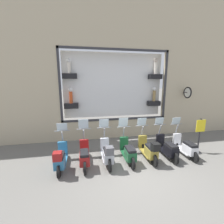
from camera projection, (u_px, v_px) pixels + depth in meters
The scene contains 10 objects.
ground_plane at pixel (135, 171), 5.55m from camera, with size 120.00×120.00×0.00m, color #66635E.
building_facade at pixel (115, 63), 8.16m from camera, with size 1.26×36.00×8.27m.
scooter_white_0 at pixel (186, 147), 6.62m from camera, with size 1.79×0.61×1.55m.
scooter_black_1 at pixel (167, 148), 6.46m from camera, with size 1.80×0.60×1.59m.
scooter_olive_2 at pixel (149, 149), 6.23m from camera, with size 1.80×0.60×1.62m.
scooter_green_3 at pixel (128, 152), 6.13m from camera, with size 1.80×0.61×1.66m.
scooter_silver_4 at pixel (107, 153), 5.90m from camera, with size 1.80×0.60×1.64m.
scooter_red_5 at pixel (85, 155), 5.81m from camera, with size 1.80×0.61×1.68m.
scooter_teal_6 at pixel (61, 158), 5.57m from camera, with size 1.79×0.61×1.56m.
shop_sign_post at pixel (199, 135), 6.78m from camera, with size 0.36×0.45×1.63m.
Camera 1 is at (-4.74, 1.79, 3.25)m, focal length 24.00 mm.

